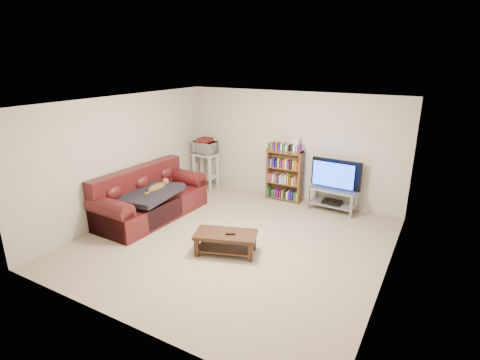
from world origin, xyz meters
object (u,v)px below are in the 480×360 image
Objects in this scene: coffee_table at (226,239)px; bookshelf at (284,174)px; sofa at (149,200)px; tv_stand at (333,196)px.

coffee_table is 2.75m from bookshelf.
tv_stand is (3.13, 2.10, -0.01)m from sofa.
coffee_table is 2.82m from tv_stand.
coffee_table is at bearing -12.13° from sofa.
sofa reaches higher than tv_stand.
sofa is at bearing 146.93° from coffee_table.
sofa is at bearing -133.45° from bookshelf.
tv_stand is at bearing 35.69° from sofa.
sofa is 3.77m from tv_stand.
tv_stand reaches higher than coffee_table.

